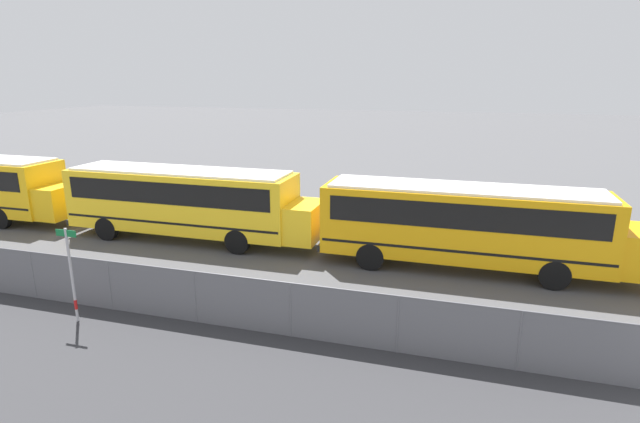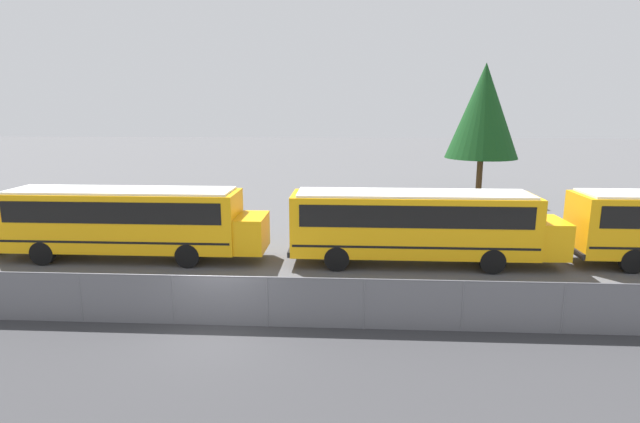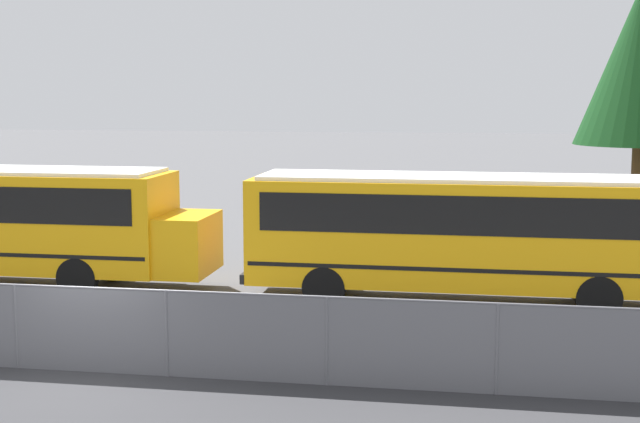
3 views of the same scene
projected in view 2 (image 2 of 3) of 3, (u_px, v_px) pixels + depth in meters
name	position (u px, v px, depth m)	size (l,w,h in m)	color
ground_plane	(221.00, 325.00, 15.95)	(200.00, 200.00, 0.00)	#4C4C4F
fence	(220.00, 300.00, 15.77)	(112.06, 0.07, 1.66)	#9EA0A5
school_bus_3	(129.00, 218.00, 22.55)	(11.85, 2.54, 3.24)	orange
school_bus_4	(418.00, 222.00, 21.76)	(11.85, 2.54, 3.24)	orange
tree_0	(484.00, 111.00, 36.63)	(5.31, 5.31, 10.00)	#51381E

